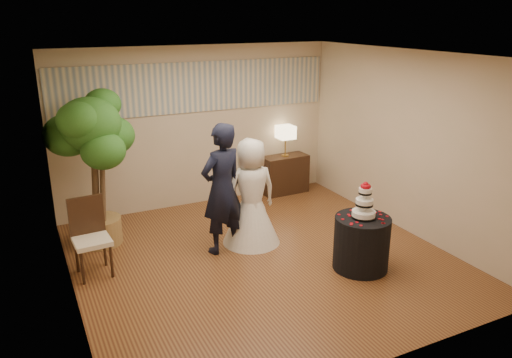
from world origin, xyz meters
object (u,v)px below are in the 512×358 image
cake_table (361,243)px  ficus_tree (94,169)px  wedding_cake (365,200)px  groom (222,189)px  side_chair (92,239)px  bride (251,192)px  console (285,174)px  table_lamp (285,141)px

cake_table → ficus_tree: bearing=142.2°
wedding_cake → ficus_tree: (-3.02, 2.34, 0.18)m
groom → side_chair: bearing=-19.5°
cake_table → side_chair: side_chair is taller
groom → bride: (0.49, 0.07, -0.14)m
console → ficus_tree: 3.74m
wedding_cake → bride: bearing=125.2°
table_lamp → ficus_tree: ficus_tree is taller
wedding_cake → side_chair: bearing=156.9°
bride → side_chair: bearing=-0.3°
groom → table_lamp: groom is taller
bride → wedding_cake: 1.70m
wedding_cake → console: (0.56, 3.10, -0.62)m
groom → side_chair: size_ratio=1.83×
wedding_cake → table_lamp: (0.56, 3.10, 0.04)m
table_lamp → bride: bearing=-131.8°
wedding_cake → side_chair: 3.58m
bride → side_chair: (-2.29, 0.01, -0.29)m
wedding_cake → table_lamp: size_ratio=0.86×
table_lamp → wedding_cake: bearing=-100.2°
table_lamp → side_chair: table_lamp is taller
bride → groom: bearing=7.9°
cake_table → ficus_tree: (-3.02, 2.34, 0.79)m
ficus_tree → bride: bearing=-25.1°
bride → console: bride is taller
cake_table → table_lamp: bearing=79.8°
side_chair → table_lamp: bearing=20.5°
wedding_cake → cake_table: bearing=0.0°
console → groom: bearing=-140.6°
groom → bride: bearing=171.0°
cake_table → bride: bearing=125.2°
side_chair → cake_table: bearing=-26.6°
cake_table → console: size_ratio=0.84×
ficus_tree → side_chair: size_ratio=2.25×
wedding_cake → table_lamp: bearing=79.8°
bride → side_chair: bride is taller
cake_table → table_lamp: 3.22m
groom → cake_table: groom is taller
console → table_lamp: (0.00, 0.00, 0.66)m
groom → wedding_cake: size_ratio=3.79×
console → table_lamp: size_ratio=1.51×
groom → bride: 0.51m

